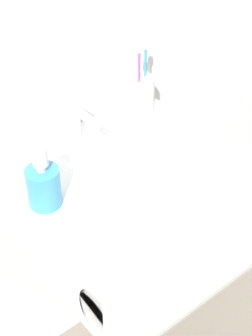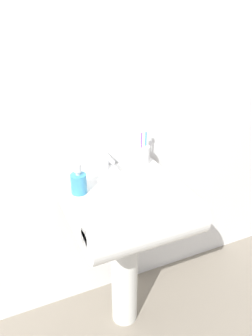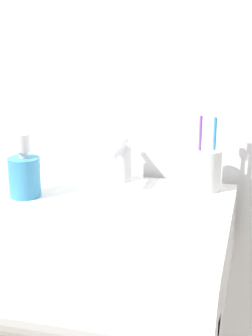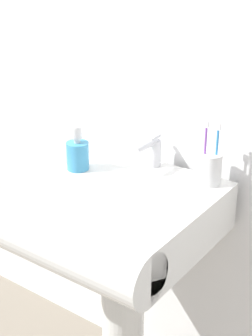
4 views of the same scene
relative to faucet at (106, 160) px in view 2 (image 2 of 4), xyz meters
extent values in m
plane|color=gray|center=(0.02, -0.19, -0.93)|extent=(6.00, 6.00, 0.00)
cube|color=white|center=(0.02, 0.10, 0.27)|extent=(5.00, 0.05, 2.40)
cylinder|color=white|center=(0.02, -0.19, -0.57)|extent=(0.14, 0.14, 0.71)
cube|color=white|center=(0.02, -0.19, -0.13)|extent=(0.52, 0.48, 0.16)
cylinder|color=white|center=(0.02, -0.43, -0.13)|extent=(0.52, 0.16, 0.16)
cylinder|color=silver|center=(0.00, 0.01, -0.01)|extent=(0.04, 0.04, 0.09)
cylinder|color=silver|center=(0.00, -0.04, 0.03)|extent=(0.02, 0.11, 0.02)
cube|color=silver|center=(0.00, 0.01, 0.04)|extent=(0.01, 0.06, 0.01)
cylinder|color=white|center=(0.21, 0.00, -0.01)|extent=(0.07, 0.07, 0.10)
cylinder|color=purple|center=(0.19, -0.01, 0.04)|extent=(0.01, 0.01, 0.17)
cube|color=white|center=(0.19, -0.01, 0.13)|extent=(0.01, 0.01, 0.02)
cylinder|color=#338CD8|center=(0.22, 0.00, 0.04)|extent=(0.01, 0.01, 0.16)
cube|color=white|center=(0.22, 0.00, 0.13)|extent=(0.01, 0.01, 0.02)
cylinder|color=#3F99CC|center=(-0.19, -0.15, -0.01)|extent=(0.07, 0.07, 0.09)
cylinder|color=silver|center=(-0.19, -0.15, 0.04)|extent=(0.02, 0.02, 0.01)
cylinder|color=silver|center=(-0.19, -0.15, 0.07)|extent=(0.03, 0.03, 0.04)
camera|label=1|loc=(-0.56, -0.89, 0.70)|focal=55.00mm
camera|label=2|loc=(-0.51, -1.39, 0.71)|focal=35.00mm
camera|label=3|loc=(0.32, -1.17, 0.35)|focal=55.00mm
camera|label=4|loc=(0.83, -1.29, 0.62)|focal=55.00mm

